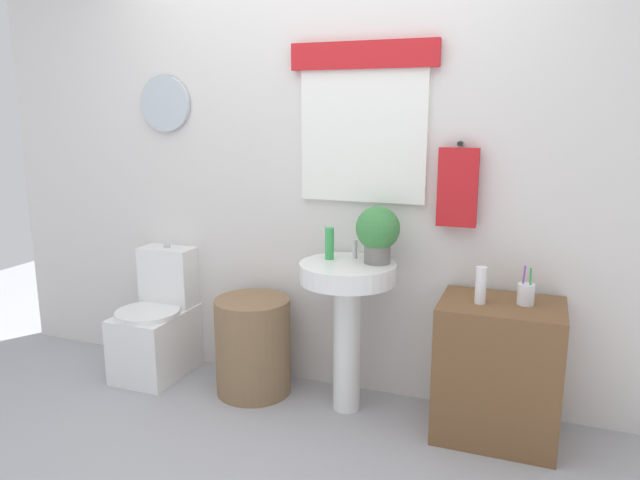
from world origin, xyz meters
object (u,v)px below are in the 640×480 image
Objects in this scene: laundry_hamper at (253,346)px; wooden_cabinet at (498,370)px; toothbrush_cup at (526,294)px; potted_plant at (378,232)px; pedestal_sink at (348,301)px; lotion_bottle at (481,285)px; toilet at (159,326)px; soap_bottle at (330,243)px.

wooden_cabinet is (1.34, 0.00, 0.07)m from laundry_hamper.
potted_plant is at bearing 176.91° from toothbrush_cup.
toothbrush_cup is (0.10, 0.02, 0.40)m from wooden_cabinet.
potted_plant is 0.78m from toothbrush_cup.
pedestal_sink is 4.56× the size of lotion_bottle.
wooden_cabinet is at bearing -1.03° from toilet.
soap_bottle is at bearing 6.41° from laundry_hamper.
toothbrush_cup is (0.74, -0.04, -0.24)m from potted_plant.
toilet reaches higher than wooden_cabinet.
wooden_cabinet is 3.85× the size of lotion_bottle.
pedestal_sink reaches higher than wooden_cabinet.
laundry_hamper is 1.00m from potted_plant.
potted_plant is at bearing 4.86° from laundry_hamper.
laundry_hamper is at bearing -173.59° from soap_bottle.
potted_plant reaches higher than wooden_cabinet.
potted_plant is at bearing 2.20° from soap_bottle.
pedestal_sink is 4.75× the size of soap_bottle.
toothbrush_cup is (0.88, 0.02, 0.13)m from pedestal_sink.
laundry_hamper is at bearing -175.14° from potted_plant.
soap_bottle is (1.11, 0.01, 0.61)m from toilet.
wooden_cabinet reaches higher than laundry_hamper.
pedestal_sink reaches higher than laundry_hamper.
pedestal_sink is (1.23, -0.04, 0.31)m from toilet.
laundry_hamper is at bearing 180.00° from pedestal_sink.
wooden_cabinet is at bearing 0.00° from laundry_hamper.
toilet is 0.96× the size of pedestal_sink.
soap_bottle is (-0.90, 0.05, 0.56)m from wooden_cabinet.
pedestal_sink is 0.40m from potted_plant.
toothbrush_cup reaches higher than pedestal_sink.
potted_plant is at bearing 1.00° from toilet.
potted_plant reaches higher than soap_bottle.
laundry_hamper is 0.81× the size of wooden_cabinet.
lotion_bottle reaches higher than pedestal_sink.
laundry_hamper is 0.66m from pedestal_sink.
wooden_cabinet is 0.91m from potted_plant.
pedestal_sink is (0.57, 0.00, 0.33)m from laundry_hamper.
pedestal_sink is 1.18× the size of wooden_cabinet.
toilet is at bearing -179.00° from potted_plant.
soap_bottle is 0.58× the size of potted_plant.
soap_bottle is at bearing 0.71° from toilet.
soap_bottle is at bearing 157.38° from pedestal_sink.
laundry_hamper is 3.24× the size of soap_bottle.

